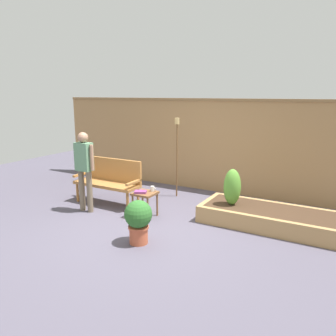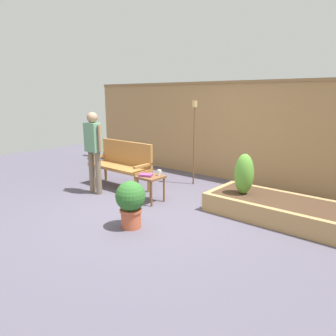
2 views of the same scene
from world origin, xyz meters
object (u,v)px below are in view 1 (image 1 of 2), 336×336
Objects in this scene: garden_bench at (109,178)px; cup_on_table at (153,189)px; side_table at (145,197)px; potted_boxwood at (138,219)px; person_by_bench at (84,165)px; shrub_near_bench at (232,187)px; tiki_torch at (177,144)px; book_on_table at (141,192)px.

garden_bench is 1.22m from cup_on_table.
side_table is at bearing -16.70° from garden_bench.
potted_boxwood is 1.93m from person_by_bench.
cup_on_table is at bearing -159.64° from shrub_near_bench.
garden_bench is 2.12m from potted_boxwood.
tiki_torch is at bearing 93.90° from side_table.
tiki_torch reaches higher than side_table.
shrub_near_bench is at bearing 23.41° from side_table.
garden_bench is 1.13m from book_on_table.
potted_boxwood is (1.64, -1.33, -0.15)m from garden_bench.
person_by_bench reaches higher than cup_on_table.
garden_bench is 6.63× the size of book_on_table.
book_on_table is 1.67m from shrub_near_bench.
person_by_bench is at bearing 165.91° from book_on_table.
cup_on_table is 0.16× the size of potted_boxwood.
book_on_table is (1.06, -0.40, -0.04)m from garden_bench.
tiki_torch is (-0.10, 1.43, 0.80)m from side_table.
side_table is (1.10, -0.33, -0.15)m from garden_bench.
potted_boxwood is (0.54, -1.00, 0.00)m from side_table.
shrub_near_bench is at bearing -0.42° from book_on_table.
person_by_bench is at bearing -122.02° from tiki_torch.
book_on_table is 0.32× the size of potted_boxwood.
shrub_near_bench is at bearing 20.36° from cup_on_table.
shrub_near_bench is at bearing 60.45° from potted_boxwood.
shrub_near_bench reaches higher than potted_boxwood.
garden_bench reaches higher than potted_boxwood.
side_table is at bearing -156.59° from shrub_near_bench.
book_on_table is at bearing 11.38° from person_by_bench.
person_by_bench is (-0.08, -0.63, 0.39)m from garden_bench.
shrub_near_bench is 1.84m from tiki_torch.
cup_on_table is (0.09, 0.12, 0.13)m from side_table.
person_by_bench reaches higher than potted_boxwood.
tiki_torch reaches higher than book_on_table.
tiki_torch is (-0.19, 1.31, 0.67)m from cup_on_table.
cup_on_table is at bearing 53.46° from side_table.
potted_boxwood is 2.64m from tiki_torch.
side_table is 2.21× the size of book_on_table.
cup_on_table is at bearing 29.21° from book_on_table.
tiki_torch is (-1.56, 0.80, 0.57)m from shrub_near_bench.
person_by_bench is at bearing -165.73° from side_table.
side_table is 0.13m from book_on_table.
tiki_torch is (1.01, 1.10, 0.65)m from garden_bench.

